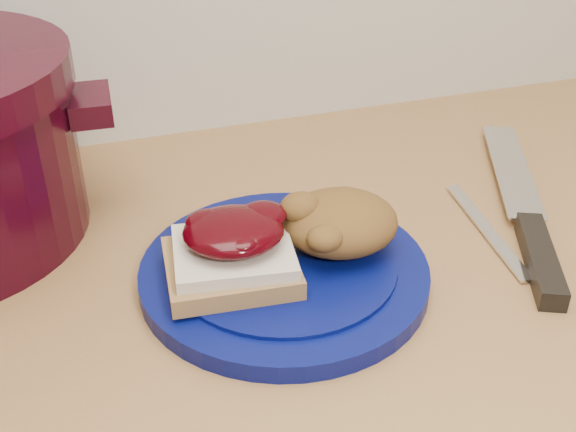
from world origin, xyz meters
name	(u,v)px	position (x,y,z in m)	size (l,w,h in m)	color
plate	(284,273)	(0.03, 1.49, 0.91)	(0.24, 0.24, 0.02)	#050B4D
sandwich	(232,250)	(-0.02, 1.49, 0.94)	(0.11, 0.10, 0.05)	olive
stuffing_mound	(340,222)	(0.08, 1.50, 0.94)	(0.10, 0.08, 0.05)	brown
chef_knife	(531,231)	(0.26, 1.48, 0.91)	(0.16, 0.30, 0.02)	black
butter_knife	(487,229)	(0.23, 1.50, 0.90)	(0.16, 0.01, 0.00)	silver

